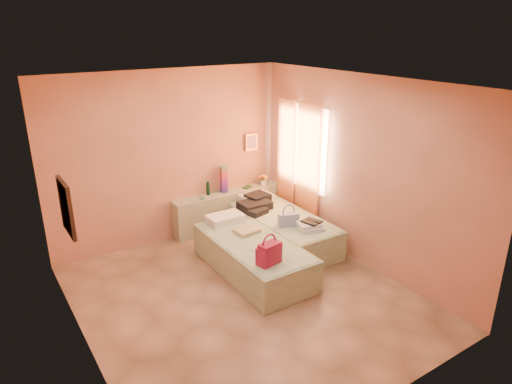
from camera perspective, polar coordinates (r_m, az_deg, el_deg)
ground at (r=6.25m, az=-1.43°, el=-12.99°), size 4.50×4.50×0.00m
room_walls at (r=6.05m, az=-2.79°, el=4.49°), size 4.02×4.51×2.81m
headboard_ledge at (r=8.15m, az=-3.50°, el=-2.15°), size 2.05×0.30×0.65m
bed_left at (r=6.70m, az=-0.37°, el=-8.04°), size 0.93×2.01×0.50m
bed_right at (r=7.52m, az=3.34°, el=-4.75°), size 0.93×2.01×0.50m
water_bottle at (r=7.89m, az=-6.02°, el=0.43°), size 0.08×0.08×0.23m
rainbow_box at (r=7.95m, az=-4.07°, el=1.60°), size 0.11×0.11×0.48m
small_dish at (r=7.76m, az=-6.71°, el=-0.74°), size 0.12×0.12×0.03m
green_book at (r=8.22m, az=-1.11°, el=0.62°), size 0.19×0.17×0.03m
flower_vase at (r=8.33m, az=0.92°, el=1.68°), size 0.25×0.25×0.24m
magenta_handbag at (r=5.94m, az=1.63°, el=-7.63°), size 0.35×0.24×0.30m
khaki_garment at (r=6.82m, az=-1.14°, el=-4.88°), size 0.37×0.31×0.06m
clothes_pile at (r=7.68m, az=0.12°, el=-1.46°), size 0.63×0.63×0.17m
blue_handbag at (r=7.05m, az=4.09°, el=-3.46°), size 0.34×0.22×0.20m
towel_stack at (r=6.98m, az=6.87°, el=-4.23°), size 0.43×0.40×0.10m
sandal_pair at (r=6.97m, az=7.03°, el=-3.71°), size 0.25×0.30×0.03m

